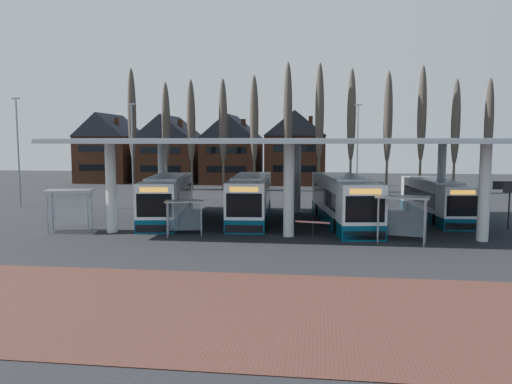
# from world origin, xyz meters

# --- Properties ---
(ground) EXTENTS (140.00, 140.00, 0.00)m
(ground) POSITION_xyz_m (0.00, 0.00, 0.00)
(ground) COLOR black
(ground) RESTS_ON ground
(brick_strip) EXTENTS (70.00, 10.00, 0.03)m
(brick_strip) POSITION_xyz_m (0.00, -12.00, 0.01)
(brick_strip) COLOR #502820
(brick_strip) RESTS_ON ground
(station_canopy) EXTENTS (32.00, 16.00, 6.34)m
(station_canopy) POSITION_xyz_m (0.00, 8.00, 5.68)
(station_canopy) COLOR silver
(station_canopy) RESTS_ON ground
(poplar_row) EXTENTS (45.10, 1.10, 14.50)m
(poplar_row) POSITION_xyz_m (0.00, 33.00, 8.78)
(poplar_row) COLOR #473D33
(poplar_row) RESTS_ON ground
(townhouse_row) EXTENTS (36.80, 10.30, 12.25)m
(townhouse_row) POSITION_xyz_m (-15.75, 44.00, 5.94)
(townhouse_row) COLOR brown
(townhouse_row) RESTS_ON ground
(lamp_post_a) EXTENTS (0.80, 0.16, 10.17)m
(lamp_post_a) POSITION_xyz_m (-18.00, 22.00, 5.34)
(lamp_post_a) COLOR slate
(lamp_post_a) RESTS_ON ground
(lamp_post_b) EXTENTS (0.80, 0.16, 10.17)m
(lamp_post_b) POSITION_xyz_m (6.00, 26.00, 5.34)
(lamp_post_b) COLOR slate
(lamp_post_b) RESTS_ON ground
(lamp_post_d) EXTENTS (0.80, 0.16, 10.17)m
(lamp_post_d) POSITION_xyz_m (-26.00, 14.00, 5.34)
(lamp_post_d) COLOR slate
(lamp_post_d) RESTS_ON ground
(bus_0) EXTENTS (4.60, 12.77, 3.48)m
(bus_0) POSITION_xyz_m (-9.88, 8.39, 1.64)
(bus_0) COLOR silver
(bus_0) RESTS_ON ground
(bus_1) EXTENTS (3.55, 12.84, 3.53)m
(bus_1) POSITION_xyz_m (-3.39, 9.15, 1.66)
(bus_1) COLOR silver
(bus_1) RESTS_ON ground
(bus_2) EXTENTS (4.82, 13.37, 3.64)m
(bus_2) POSITION_xyz_m (3.71, 7.89, 1.71)
(bus_2) COLOR silver
(bus_2) RESTS_ON ground
(bus_3) EXTENTS (3.54, 11.53, 3.15)m
(bus_3) POSITION_xyz_m (11.09, 11.53, 1.49)
(bus_3) COLOR silver
(bus_3) RESTS_ON ground
(shelter_0) EXTENTS (3.36, 2.23, 2.86)m
(shelter_0) POSITION_xyz_m (-15.00, 2.58, 2.08)
(shelter_0) COLOR gray
(shelter_0) RESTS_ON ground
(shelter_1) EXTENTS (2.73, 1.80, 2.33)m
(shelter_1) POSITION_xyz_m (-6.75, 1.89, 1.69)
(shelter_1) COLOR gray
(shelter_1) RESTS_ON ground
(shelter_2) EXTENTS (3.38, 2.28, 2.87)m
(shelter_2) POSITION_xyz_m (6.97, 1.30, 2.09)
(shelter_2) COLOR gray
(shelter_2) RESTS_ON ground
(info_sign_1) EXTENTS (2.28, 0.14, 3.40)m
(info_sign_1) POSITION_xyz_m (15.06, 6.87, 2.85)
(info_sign_1) COLOR black
(info_sign_1) RESTS_ON ground
(barrier) EXTENTS (2.23, 0.84, 1.13)m
(barrier) POSITION_xyz_m (1.55, 2.56, 0.88)
(barrier) COLOR black
(barrier) RESTS_ON ground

